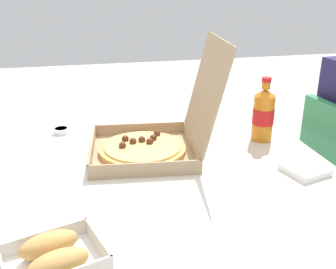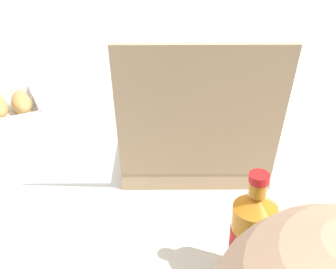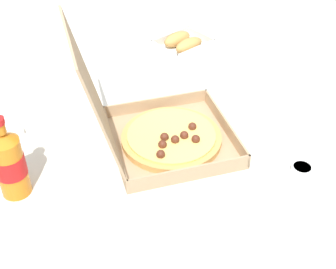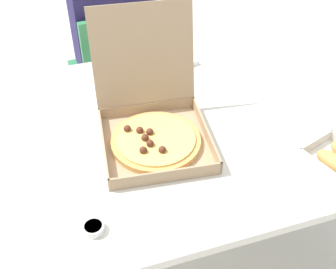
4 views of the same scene
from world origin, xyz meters
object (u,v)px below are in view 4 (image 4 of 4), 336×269
cola_bottle (115,54)px  napkin_pile (180,60)px  diner_person (111,30)px  paper_menu (273,70)px  dipping_sauce_cup (93,228)px  chair (118,74)px  pizza_box_open (153,125)px

cola_bottle → napkin_pile: bearing=3.3°
diner_person → paper_menu: diner_person is taller
cola_bottle → napkin_pile: size_ratio=2.04×
diner_person → dipping_sauce_cup: size_ratio=20.54×
chair → diner_person: bearing=94.2°
napkin_pile → dipping_sauce_cup: size_ratio=1.96×
paper_menu → diner_person: bearing=142.7°
dipping_sauce_cup → pizza_box_open: bearing=50.5°
dipping_sauce_cup → cola_bottle: bearing=72.6°
diner_person → dipping_sauce_cup: bearing=-104.1°
chair → napkin_pile: 0.47m
cola_bottle → paper_menu: (0.59, -0.15, -0.09)m
diner_person → cola_bottle: diner_person is taller
chair → paper_menu: 0.77m
diner_person → paper_menu: bearing=-47.5°
cola_bottle → chair: bearing=79.3°
chair → napkin_pile: size_ratio=7.55×
diner_person → cola_bottle: 0.44m
paper_menu → napkin_pile: size_ratio=1.91×
chair → dipping_sauce_cup: bearing=-105.1°
chair → diner_person: size_ratio=0.72×
diner_person → pizza_box_open: diner_person is taller
chair → pizza_box_open: pizza_box_open is taller
pizza_box_open → napkin_pile: 0.47m
pizza_box_open → dipping_sauce_cup: size_ratio=7.91×
dipping_sauce_cup → diner_person: bearing=75.9°
cola_bottle → dipping_sauce_cup: 0.73m
paper_menu → napkin_pile: bearing=163.1°
pizza_box_open → cola_bottle: 0.40m
diner_person → dipping_sauce_cup: diner_person is taller
chair → paper_menu: bearing=-44.7°
pizza_box_open → paper_menu: 0.61m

